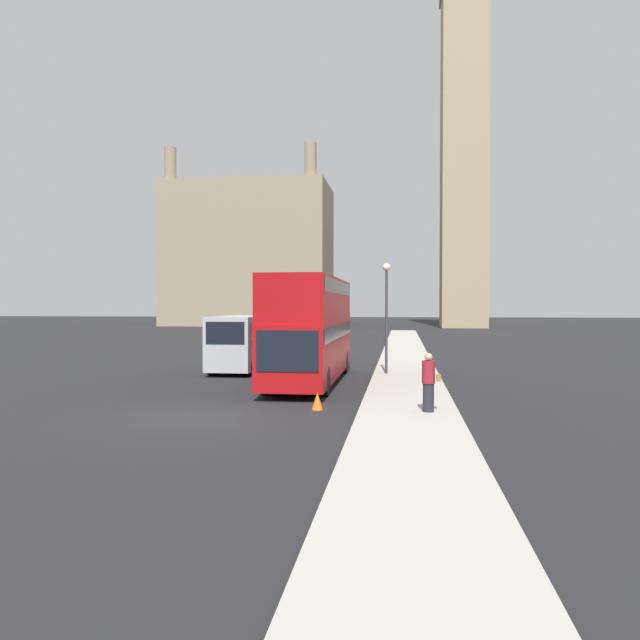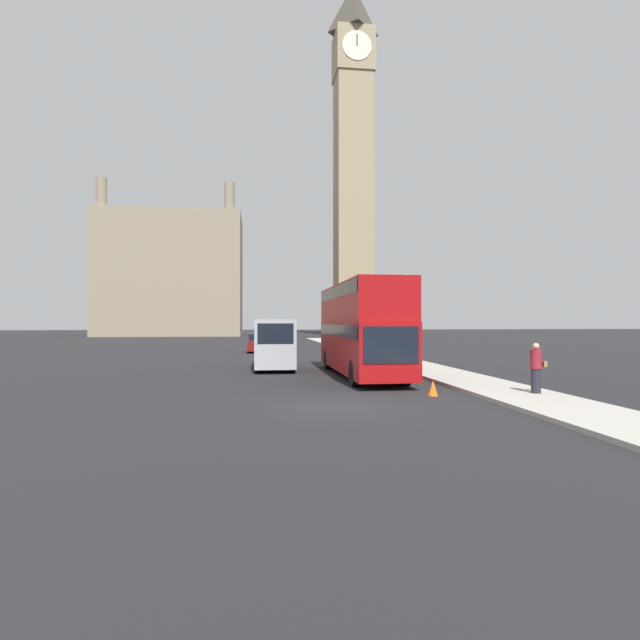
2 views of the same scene
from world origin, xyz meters
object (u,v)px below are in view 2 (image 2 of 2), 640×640
(white_van, at_px, (274,343))
(red_double_decker_bus, at_px, (361,325))
(pedestrian, at_px, (536,368))
(street_lamp, at_px, (407,305))
(clock_tower, at_px, (353,156))
(parked_sedan, at_px, (258,344))

(white_van, bearing_deg, red_double_decker_bus, -43.92)
(pedestrian, distance_m, street_lamp, 10.53)
(clock_tower, height_order, street_lamp, clock_tower)
(clock_tower, relative_size, parked_sedan, 15.10)
(pedestrian, distance_m, parked_sedan, 28.98)
(clock_tower, xyz_separation_m, red_double_decker_bus, (-12.69, -66.29, -30.77))
(pedestrian, bearing_deg, parked_sedan, 109.05)
(red_double_decker_bus, bearing_deg, street_lamp, 39.75)
(white_van, bearing_deg, street_lamp, -10.37)
(red_double_decker_bus, height_order, white_van, red_double_decker_bus)
(clock_tower, relative_size, white_van, 11.18)
(red_double_decker_bus, xyz_separation_m, parked_sedan, (-4.83, 19.87, -1.74))
(clock_tower, xyz_separation_m, white_van, (-16.76, -62.37, -31.76))
(clock_tower, relative_size, street_lamp, 12.81)
(parked_sedan, bearing_deg, white_van, -87.26)
(pedestrian, xyz_separation_m, parked_sedan, (-9.46, 27.39, -0.30))
(clock_tower, xyz_separation_m, parked_sedan, (-17.53, -46.42, -32.51))
(red_double_decker_bus, distance_m, street_lamp, 4.21)
(white_van, xyz_separation_m, pedestrian, (8.69, -11.44, -0.45))
(pedestrian, relative_size, street_lamp, 0.34)
(red_double_decker_bus, relative_size, parked_sedan, 2.56)
(clock_tower, relative_size, red_double_decker_bus, 5.89)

